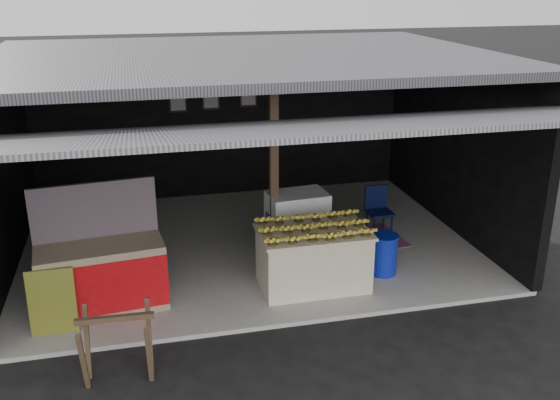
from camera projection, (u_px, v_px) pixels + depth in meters
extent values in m
plane|color=black|center=(285.00, 328.00, 7.65)|extent=(80.00, 80.00, 0.00)
cube|color=gray|center=(247.00, 244.00, 9.93)|extent=(7.00, 5.00, 0.06)
cube|color=black|center=(221.00, 119.00, 11.70)|extent=(7.00, 0.15, 2.90)
cube|color=black|center=(456.00, 141.00, 10.18)|extent=(0.15, 5.00, 2.90)
cube|color=#232326|center=(244.00, 57.00, 8.92)|extent=(7.20, 5.20, 0.12)
cube|color=#232326|center=(310.00, 128.00, 5.85)|extent=(7.40, 2.47, 0.48)
cube|color=#503828|center=(274.00, 166.00, 8.94)|extent=(0.12, 0.12, 2.85)
cube|color=silver|center=(313.00, 260.00, 8.43)|extent=(1.42, 0.85, 0.78)
cube|color=silver|center=(314.00, 232.00, 8.29)|extent=(1.48, 0.91, 0.04)
cube|color=white|center=(297.00, 223.00, 9.40)|extent=(0.92, 0.66, 0.97)
cube|color=navy|center=(302.00, 228.00, 9.11)|extent=(0.68, 0.08, 0.29)
cube|color=#B21414|center=(302.00, 249.00, 9.23)|extent=(0.43, 0.06, 0.10)
cube|color=#998466|center=(102.00, 277.00, 7.85)|extent=(1.61, 0.85, 0.87)
cube|color=red|center=(101.00, 290.00, 7.53)|extent=(1.54, 0.19, 0.68)
cube|color=white|center=(101.00, 290.00, 7.52)|extent=(0.52, 0.07, 0.17)
cube|color=#1A1B50|center=(97.00, 210.00, 7.84)|extent=(1.54, 0.22, 0.73)
cube|color=black|center=(52.00, 302.00, 7.31)|extent=(0.54, 0.10, 0.82)
cube|color=#503828|center=(83.00, 362.00, 6.29)|extent=(0.06, 0.30, 0.79)
cube|color=#503828|center=(149.00, 355.00, 6.40)|extent=(0.06, 0.30, 0.79)
cube|color=#503828|center=(87.00, 341.00, 6.65)|extent=(0.06, 0.30, 0.79)
cube|color=#503828|center=(149.00, 335.00, 6.76)|extent=(0.06, 0.30, 0.79)
cube|color=#503828|center=(114.00, 319.00, 6.40)|extent=(0.80, 0.10, 0.06)
cylinder|color=#0E1E9B|center=(384.00, 255.00, 8.81)|extent=(0.38, 0.38, 0.56)
cylinder|color=#090F34|center=(374.00, 229.00, 9.93)|extent=(0.03, 0.03, 0.40)
cylinder|color=#090F34|center=(392.00, 227.00, 10.01)|extent=(0.03, 0.03, 0.40)
cylinder|color=#090F34|center=(366.00, 222.00, 10.21)|extent=(0.03, 0.03, 0.40)
cylinder|color=#090F34|center=(383.00, 220.00, 10.28)|extent=(0.03, 0.03, 0.40)
cube|color=#090F34|center=(380.00, 213.00, 10.04)|extent=(0.40, 0.40, 0.04)
cube|color=#090F34|center=(376.00, 197.00, 10.12)|extent=(0.39, 0.06, 0.41)
cube|color=#781A60|center=(355.00, 240.00, 9.99)|extent=(1.58, 1.12, 0.01)
cube|color=black|center=(178.00, 101.00, 11.30)|extent=(0.32, 0.03, 0.42)
cube|color=#4C4C59|center=(178.00, 101.00, 11.28)|extent=(0.26, 0.02, 0.34)
cube|color=black|center=(211.00, 98.00, 11.42)|extent=(0.32, 0.03, 0.42)
cube|color=#4C4C59|center=(211.00, 98.00, 11.40)|extent=(0.26, 0.02, 0.34)
cube|color=black|center=(248.00, 96.00, 11.57)|extent=(0.32, 0.03, 0.42)
cube|color=#4C4C59|center=(248.00, 96.00, 11.55)|extent=(0.26, 0.02, 0.34)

